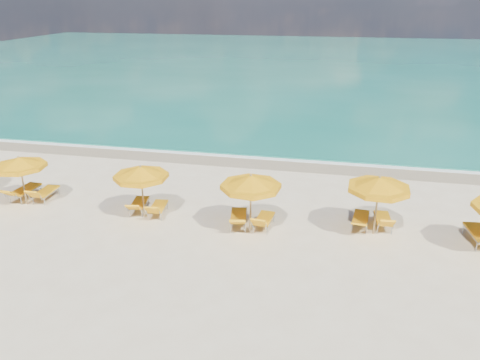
# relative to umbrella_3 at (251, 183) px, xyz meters

# --- Properties ---
(ground_plane) EXTENTS (120.00, 120.00, 0.00)m
(ground_plane) POSITION_rel_umbrella_3_xyz_m (-0.84, 0.54, -1.96)
(ground_plane) COLOR beige
(ocean) EXTENTS (120.00, 80.00, 0.30)m
(ocean) POSITION_rel_umbrella_3_xyz_m (-0.84, 48.54, -1.96)
(ocean) COLOR #126A58
(ocean) RESTS_ON ground
(wet_sand_band) EXTENTS (120.00, 2.60, 0.01)m
(wet_sand_band) POSITION_rel_umbrella_3_xyz_m (-0.84, 7.94, -1.96)
(wet_sand_band) COLOR tan
(wet_sand_band) RESTS_ON ground
(foam_line) EXTENTS (120.00, 1.20, 0.03)m
(foam_line) POSITION_rel_umbrella_3_xyz_m (-0.84, 8.74, -1.96)
(foam_line) COLOR white
(foam_line) RESTS_ON ground
(whitecap_near) EXTENTS (14.00, 0.36, 0.05)m
(whitecap_near) POSITION_rel_umbrella_3_xyz_m (-6.84, 17.54, -1.96)
(whitecap_near) COLOR white
(whitecap_near) RESTS_ON ground
(whitecap_far) EXTENTS (18.00, 0.30, 0.05)m
(whitecap_far) POSITION_rel_umbrella_3_xyz_m (7.16, 24.54, -1.96)
(whitecap_far) COLOR white
(whitecap_far) RESTS_ON ground
(umbrella_1) EXTENTS (2.57, 2.57, 2.17)m
(umbrella_1) POSITION_rel_umbrella_3_xyz_m (-9.80, 0.38, -0.11)
(umbrella_1) COLOR #A48752
(umbrella_1) RESTS_ON ground
(umbrella_2) EXTENTS (2.86, 2.86, 2.19)m
(umbrella_2) POSITION_rel_umbrella_3_xyz_m (-4.42, 0.31, -0.09)
(umbrella_2) COLOR #A48752
(umbrella_2) RESTS_ON ground
(umbrella_3) EXTENTS (2.79, 2.79, 2.30)m
(umbrella_3) POSITION_rel_umbrella_3_xyz_m (0.00, 0.00, 0.00)
(umbrella_3) COLOR #A48752
(umbrella_3) RESTS_ON ground
(umbrella_4) EXTENTS (2.92, 2.92, 2.32)m
(umbrella_4) POSITION_rel_umbrella_3_xyz_m (4.55, 0.72, 0.02)
(umbrella_4) COLOR #A48752
(umbrella_4) RESTS_ON ground
(lounger_1_left) EXTENTS (0.79, 2.01, 0.86)m
(lounger_1_left) POSITION_rel_umbrella_3_xyz_m (-10.22, 0.89, -1.72)
(lounger_1_left) COLOR #A5A8AD
(lounger_1_left) RESTS_ON ground
(lounger_1_right) EXTENTS (0.66, 1.76, 0.84)m
(lounger_1_right) POSITION_rel_umbrella_3_xyz_m (-9.25, 0.96, -1.74)
(lounger_1_right) COLOR #A5A8AD
(lounger_1_right) RESTS_ON ground
(lounger_2_left) EXTENTS (0.83, 1.79, 0.76)m
(lounger_2_left) POSITION_rel_umbrella_3_xyz_m (-4.80, 0.70, -1.75)
(lounger_2_left) COLOR #A5A8AD
(lounger_2_left) RESTS_ON ground
(lounger_2_right) EXTENTS (0.76, 1.69, 0.81)m
(lounger_2_right) POSITION_rel_umbrella_3_xyz_m (-3.90, 0.53, -1.75)
(lounger_2_right) COLOR #A5A8AD
(lounger_2_right) RESTS_ON ground
(lounger_3_left) EXTENTS (0.92, 1.94, 0.80)m
(lounger_3_left) POSITION_rel_umbrella_3_xyz_m (-0.53, 0.30, -1.73)
(lounger_3_left) COLOR #A5A8AD
(lounger_3_left) RESTS_ON ground
(lounger_3_right) EXTENTS (0.71, 1.72, 0.83)m
(lounger_3_right) POSITION_rel_umbrella_3_xyz_m (0.46, 0.31, -1.74)
(lounger_3_right) COLOR #A5A8AD
(lounger_3_right) RESTS_ON ground
(lounger_4_left) EXTENTS (0.77, 1.86, 0.67)m
(lounger_4_left) POSITION_rel_umbrella_3_xyz_m (4.07, 1.18, -1.75)
(lounger_4_left) COLOR #A5A8AD
(lounger_4_left) RESTS_ON ground
(lounger_4_right) EXTENTS (0.68, 1.72, 0.81)m
(lounger_4_right) POSITION_rel_umbrella_3_xyz_m (4.91, 1.27, -1.74)
(lounger_4_right) COLOR #A5A8AD
(lounger_4_right) RESTS_ON ground
(lounger_5_left) EXTENTS (0.89, 2.01, 0.89)m
(lounger_5_left) POSITION_rel_umbrella_3_xyz_m (8.20, 0.74, -1.72)
(lounger_5_left) COLOR #A5A8AD
(lounger_5_left) RESTS_ON ground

